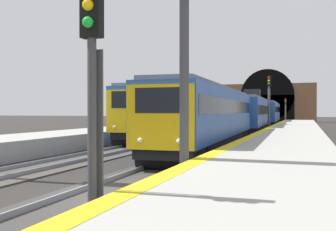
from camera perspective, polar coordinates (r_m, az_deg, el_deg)
The scene contains 11 objects.
ground_plane at distance 11.90m, azimuth -8.62°, elevation -10.98°, with size 320.00×320.00×0.00m, color #282623.
platform_right at distance 10.54m, azimuth 13.48°, elevation -9.76°, with size 112.00×4.28×0.99m, color #9E9B93.
platform_right_edge_strip at distance 10.81m, azimuth 3.39°, elevation -6.80°, with size 112.00×0.50×0.01m, color yellow.
track_main_line at distance 11.89m, azimuth -8.62°, elevation -10.79°, with size 160.00×2.98×0.21m.
train_main_approaching at distance 43.42m, azimuth 11.89°, elevation 0.33°, with size 58.42×3.32×4.69m.
train_adjacent_platform at distance 44.05m, azimuth 5.30°, elevation 0.67°, with size 40.50×3.18×4.20m.
railway_signal_near at distance 7.19m, azimuth -10.76°, elevation 4.54°, with size 0.39×0.38×4.73m.
railway_signal_mid at distance 42.00m, azimuth 14.19°, elevation 2.24°, with size 0.39×0.38×5.98m.
railway_signal_far at distance 77.20m, azimuth 16.42°, elevation 1.01°, with size 0.39×0.38×4.77m.
overhead_signal_gantry at distance 14.08m, azimuth -16.54°, elevation 14.44°, with size 0.70×9.49×7.58m.
tunnel_portal at distance 90.55m, azimuth 14.03°, elevation 1.77°, with size 3.04×20.18×11.48m.
Camera 1 is at (-10.32, -5.42, 2.40)m, focal length 42.75 mm.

